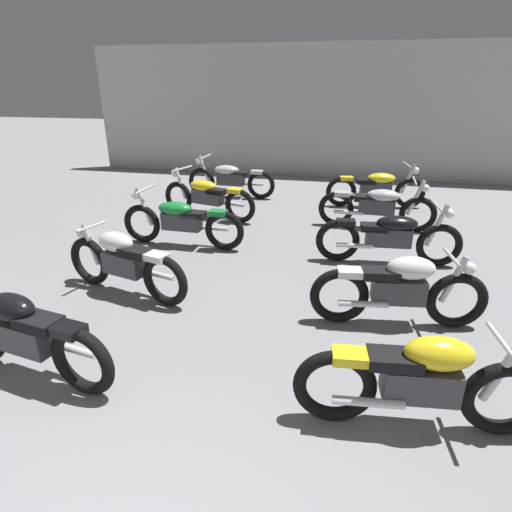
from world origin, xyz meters
The scene contains 11 objects.
back_wall centered at (0.00, 12.31, 1.80)m, with size 13.34×0.24×3.60m, color #B2B2AD.
motorcycle_left_row_1 centered at (-1.72, 2.48, 0.46)m, with size 1.96×0.54×0.88m.
motorcycle_left_row_2 centered at (-1.67, 4.20, 0.46)m, with size 1.93×0.68×0.88m.
motorcycle_left_row_3 centered at (-1.62, 6.00, 0.45)m, with size 2.17×0.68×0.97m.
motorcycle_left_row_4 centered at (-1.72, 7.65, 0.45)m, with size 2.13×0.81×0.97m.
motorcycle_left_row_5 centered at (-1.72, 9.36, 0.45)m, with size 2.17×0.68×0.97m.
motorcycle_right_row_1 centered at (1.75, 2.60, 0.46)m, with size 1.97×0.54×0.88m.
motorcycle_right_row_2 centered at (1.73, 4.18, 0.46)m, with size 1.97×0.56×0.88m.
motorcycle_right_row_3 centered at (1.74, 5.98, 0.45)m, with size 2.17×0.68×0.97m.
motorcycle_right_row_4 centered at (1.64, 7.66, 0.45)m, with size 2.17×0.68×0.97m.
motorcycle_right_row_5 centered at (1.68, 9.20, 0.45)m, with size 2.16×0.69×0.97m.
Camera 1 is at (1.07, -0.21, 2.59)m, focal length 29.15 mm.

